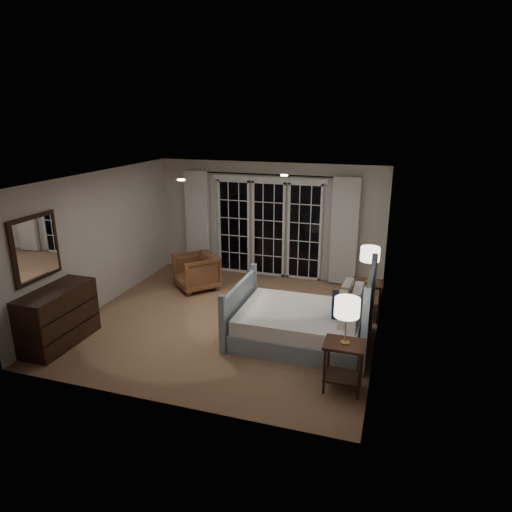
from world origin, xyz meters
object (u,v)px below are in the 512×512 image
(lamp_right, at_px, (370,254))
(armchair, at_px, (196,272))
(bed, at_px, (305,323))
(dresser, at_px, (58,317))
(nightstand_right, at_px, (367,294))
(nightstand_left, at_px, (344,359))
(lamp_left, at_px, (347,308))

(lamp_right, relative_size, armchair, 0.79)
(bed, distance_m, lamp_right, 1.68)
(lamp_right, bearing_deg, bed, -126.49)
(bed, relative_size, dresser, 1.64)
(nightstand_right, relative_size, armchair, 0.86)
(nightstand_left, relative_size, lamp_left, 1.10)
(nightstand_right, xyz_separation_m, lamp_right, (0.00, 0.00, 0.74))
(dresser, bearing_deg, armchair, 69.47)
(nightstand_left, distance_m, lamp_left, 0.72)
(nightstand_left, distance_m, lamp_right, 2.44)
(nightstand_right, bearing_deg, dresser, -151.98)
(armchair, bearing_deg, lamp_right, 36.34)
(nightstand_right, bearing_deg, armchair, 173.26)
(nightstand_right, xyz_separation_m, armchair, (-3.45, 0.41, -0.09))
(nightstand_left, height_order, lamp_left, lamp_left)
(lamp_left, height_order, lamp_right, lamp_right)
(lamp_left, relative_size, lamp_right, 0.98)
(nightstand_left, xyz_separation_m, nightstand_right, (0.11, 2.32, 0.00))
(bed, bearing_deg, lamp_right, 53.51)
(armchair, distance_m, dresser, 3.00)
(nightstand_left, xyz_separation_m, lamp_right, (0.11, 2.32, 0.74))
(nightstand_left, height_order, nightstand_right, nightstand_right)
(nightstand_left, bearing_deg, bed, 122.71)
(armchair, bearing_deg, dresser, -67.45)
(nightstand_right, height_order, lamp_right, lamp_right)
(nightstand_left, xyz_separation_m, dresser, (-4.40, -0.07, 0.01))
(bed, height_order, nightstand_left, bed)
(bed, height_order, dresser, bed)
(nightstand_left, distance_m, armchair, 4.32)
(bed, distance_m, nightstand_right, 1.45)
(bed, height_order, lamp_left, lamp_left)
(armchair, bearing_deg, lamp_left, 3.87)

